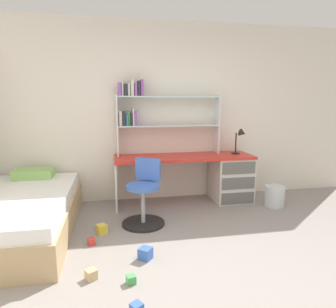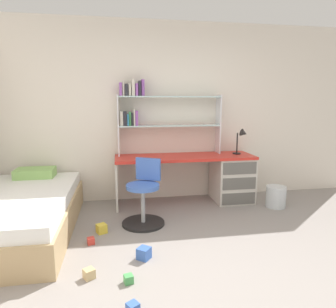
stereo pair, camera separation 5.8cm
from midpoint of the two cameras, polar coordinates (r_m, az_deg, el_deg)
name	(u,v)px [view 1 (the left image)]	position (r m, az deg, el deg)	size (l,w,h in m)	color
ground_plane	(225,284)	(2.73, 10.19, -23.28)	(6.09, 5.66, 0.02)	gray
room_shell	(78,117)	(3.38, -17.37, 6.85)	(6.09, 5.66, 2.65)	silver
desk	(218,175)	(4.54, 9.28, -3.99)	(2.01, 0.59, 0.71)	red
bookshelf_hutch	(152,110)	(4.35, -3.57, 8.42)	(1.52, 0.22, 1.08)	silver
desk_lamp	(241,137)	(4.55, 13.46, 3.16)	(0.20, 0.17, 0.38)	black
swivel_chair	(144,199)	(3.68, -5.09, -8.58)	(0.52, 0.52, 0.79)	black
bed_platform	(18,215)	(3.80, -27.16, -10.32)	(1.16, 2.06, 0.59)	tan
waste_bin	(275,196)	(4.56, 19.42, -7.62)	(0.28, 0.28, 0.30)	silver
toy_block_green_0	(131,279)	(2.68, -7.77, -22.74)	(0.07, 0.07, 0.07)	#479E51
toy_block_yellow_1	(102,229)	(3.58, -13.05, -13.85)	(0.10, 0.10, 0.10)	gold
toy_block_natural_2	(91,274)	(2.79, -15.15, -21.40)	(0.08, 0.08, 0.08)	tan
toy_block_red_3	(91,241)	(3.36, -14.97, -15.91)	(0.07, 0.07, 0.07)	red
toy_block_blue_4	(145,253)	(3.00, -4.93, -18.48)	(0.11, 0.11, 0.11)	#3860B7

